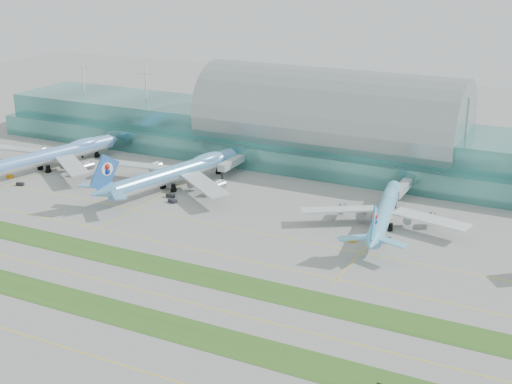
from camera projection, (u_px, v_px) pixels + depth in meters
The scene contains 17 objects.
ground at pixel (175, 273), 216.93m from camera, with size 700.00×700.00×0.00m, color gray.
terminal at pixel (329, 133), 320.91m from camera, with size 340.00×69.10×36.00m.
grass_strip_near at pixel (119, 313), 193.29m from camera, with size 420.00×12.00×0.08m, color #2D591E.
grass_strip_far at pixel (179, 270), 218.61m from camera, with size 420.00×12.00×0.08m, color #2D591E.
taxiline_a at pixel (70, 349), 176.42m from camera, with size 420.00×0.35×0.01m, color yellow.
taxiline_b at pixel (149, 292), 205.12m from camera, with size 420.00×0.35×0.01m, color yellow.
taxiline_c at pixel (205, 251), 232.12m from camera, with size 420.00×0.35×0.01m, color yellow.
taxiline_d at pixel (237, 229), 250.69m from camera, with size 420.00×0.35×0.01m, color yellow.
airliner_a at pixel (52, 154), 315.08m from camera, with size 66.64×76.97×21.49m.
airliner_b at pixel (176, 172), 290.91m from camera, with size 68.28×78.90×22.06m.
airliner_c at pixel (385, 211), 251.34m from camera, with size 59.00×67.66×18.68m.
gse_a at pixel (10, 176), 304.48m from camera, with size 2.84×1.66×1.48m, color orange.
gse_b at pixel (20, 184), 295.11m from camera, with size 3.19×1.52×1.29m, color black.
gse_c at pixel (172, 201), 275.73m from camera, with size 3.26×1.90×1.34m, color black.
gse_d at pixel (170, 195), 281.42m from camera, with size 3.20×1.69×1.48m, color black.
gse_e at pixel (352, 240), 239.74m from camera, with size 3.05×1.81×1.35m, color #BF8F0B.
gse_f at pixel (385, 240), 239.46m from camera, with size 4.27×1.82×1.50m, color black.
Camera 1 is at (110.06, -164.73, 95.03)m, focal length 50.00 mm.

